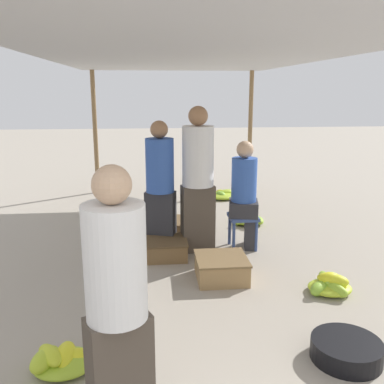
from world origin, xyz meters
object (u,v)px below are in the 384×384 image
object	(u,v)px
banana_pile_left_0	(61,360)
banana_pile_right_1	(221,195)
banana_pile_left_2	(104,210)
banana_pile_right_0	(329,285)
basin_black	(346,350)
shopper_walking_far	(160,185)
banana_pile_left_1	(133,218)
crate_far	(174,228)
crate_near	(221,268)
banana_pile_right_2	(248,220)
shopper_walking_mid	(198,178)
vendor_foreground	(117,303)
vendor_seated	(245,193)
stool	(243,222)
crate_mid	(166,248)

from	to	relation	value
banana_pile_left_0	banana_pile_right_1	size ratio (longest dim) A/B	0.86
banana_pile_left_2	banana_pile_right_0	world-z (taller)	banana_pile_left_2
basin_black	shopper_walking_far	bearing A→B (deg)	118.56
banana_pile_left_0	banana_pile_right_0	world-z (taller)	banana_pile_right_0
banana_pile_left_1	crate_far	world-z (taller)	crate_far
banana_pile_right_0	crate_near	bearing A→B (deg)	157.01
banana_pile_left_1	crate_far	size ratio (longest dim) A/B	0.83
banana_pile_right_1	banana_pile_right_2	xyz separation A→B (m)	(0.13, -1.53, 0.01)
crate_far	shopper_walking_mid	xyz separation A→B (m)	(0.26, -0.55, 0.78)
banana_pile_left_1	banana_pile_right_2	bearing A→B (deg)	-7.97
banana_pile_left_2	crate_near	distance (m)	2.86
banana_pile_left_2	crate_far	distance (m)	1.49
vendor_foreground	banana_pile_left_0	bearing A→B (deg)	127.26
vendor_seated	banana_pile_right_1	bearing A→B (deg)	86.99
stool	vendor_seated	size ratio (longest dim) A/B	0.31
stool	shopper_walking_mid	distance (m)	0.79
banana_pile_left_0	shopper_walking_far	xyz separation A→B (m)	(0.75, 2.22, 0.73)
banana_pile_left_2	crate_mid	xyz separation A→B (m)	(0.88, -1.83, 0.03)
vendor_seated	shopper_walking_far	world-z (taller)	shopper_walking_far
banana_pile_right_2	shopper_walking_far	distance (m)	1.71
banana_pile_left_2	banana_pile_right_2	distance (m)	2.23
shopper_walking_far	banana_pile_right_2	bearing A→B (deg)	34.56
vendor_foreground	crate_mid	xyz separation A→B (m)	(0.35, 2.58, -0.69)
vendor_seated	banana_pile_right_2	bearing A→B (deg)	73.96
banana_pile_right_0	banana_pile_left_0	bearing A→B (deg)	-158.43
banana_pile_right_2	banana_pile_left_0	bearing A→B (deg)	-123.21
basin_black	shopper_walking_far	xyz separation A→B (m)	(-1.26, 2.31, 0.73)
vendor_foreground	banana_pile_right_1	world-z (taller)	vendor_foreground
stool	banana_pile_left_0	bearing A→B (deg)	-128.66
banana_pile_left_0	banana_pile_left_1	xyz separation A→B (m)	(0.38, 3.33, 0.01)
vendor_foreground	banana_pile_left_0	world-z (taller)	vendor_foreground
stool	banana_pile_right_2	size ratio (longest dim) A/B	0.73
banana_pile_left_0	crate_mid	xyz separation A→B (m)	(0.80, 1.98, 0.03)
vendor_foreground	vendor_seated	world-z (taller)	vendor_foreground
banana_pile_right_1	shopper_walking_far	world-z (taller)	shopper_walking_far
vendor_foreground	banana_pile_left_1	size ratio (longest dim) A/B	3.63
banana_pile_left_2	banana_pile_right_1	xyz separation A→B (m)	(1.98, 0.81, -0.01)
banana_pile_right_1	crate_near	world-z (taller)	crate_near
banana_pile_left_1	banana_pile_right_2	world-z (taller)	banana_pile_right_2
vendor_foreground	banana_pile_right_1	size ratio (longest dim) A/B	2.95
crate_mid	stool	bearing A→B (deg)	12.00
vendor_seated	banana_pile_left_1	size ratio (longest dim) A/B	3.10
vendor_seated	banana_pile_left_0	bearing A→B (deg)	-128.92
crate_far	shopper_walking_mid	distance (m)	0.99
banana_pile_left_1	banana_pile_right_0	xyz separation A→B (m)	(1.93, -2.41, 0.00)
banana_pile_right_1	shopper_walking_far	size ratio (longest dim) A/B	0.34
banana_pile_left_1	shopper_walking_mid	distance (m)	1.64
vendor_foreground	banana_pile_right_0	xyz separation A→B (m)	(1.86, 1.51, -0.72)
vendor_foreground	shopper_walking_mid	distance (m)	2.86
vendor_foreground	crate_near	distance (m)	2.23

